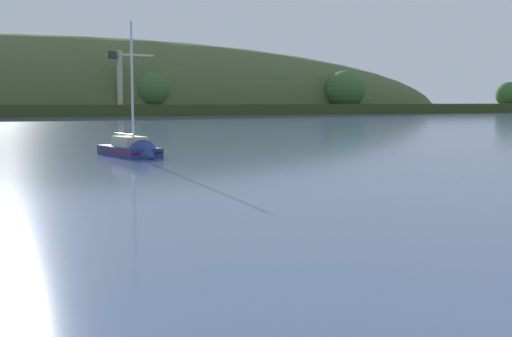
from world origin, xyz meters
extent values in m
cube|color=#35401E|center=(21.51, 243.40, 1.83)|extent=(417.90, 59.93, 3.65)
ellipsoid|color=#4C5B33|center=(-4.92, 257.39, 0.00)|extent=(335.19, 68.46, 56.47)
sphere|color=#38602D|center=(27.12, 236.38, 8.13)|extent=(12.79, 12.79, 12.79)
sphere|color=#38602D|center=(103.51, 239.63, 8.98)|extent=(15.23, 15.23, 15.23)
sphere|color=#38602D|center=(185.39, 243.12, 7.57)|extent=(11.18, 11.18, 11.18)
cube|color=#4C4C51|center=(15.85, 231.23, 1.00)|extent=(4.86, 4.86, 2.00)
cylinder|color=#BCB293|center=(15.85, 231.23, 11.66)|extent=(1.93, 1.93, 19.33)
cylinder|color=#BCB293|center=(21.04, 232.05, 19.78)|extent=(13.16, 3.10, 1.06)
cube|color=#333338|center=(13.51, 230.86, 19.78)|extent=(2.50, 3.00, 2.32)
cube|color=navy|center=(-7.16, 72.09, 0.16)|extent=(4.89, 8.28, 1.38)
cone|color=navy|center=(-6.18, 68.33, 0.16)|extent=(3.30, 2.61, 2.91)
cube|color=maroon|center=(-7.16, 72.09, 0.47)|extent=(4.92, 8.29, 0.17)
cube|color=#BCB299|center=(-7.11, 71.90, 1.31)|extent=(2.88, 3.90, 0.93)
cylinder|color=silver|center=(-6.92, 71.15, 6.37)|extent=(0.21, 0.21, 11.06)
cylinder|color=silver|center=(-7.43, 73.12, 1.92)|extent=(1.19, 3.99, 0.17)
camera|label=1|loc=(-16.65, 12.93, 4.98)|focal=45.75mm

